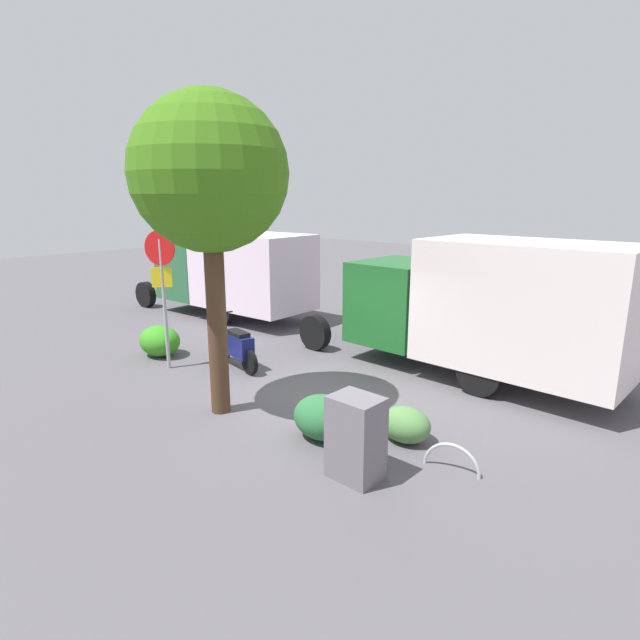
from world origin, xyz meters
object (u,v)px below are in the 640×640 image
Objects in this scene: box_truck_far at (231,270)px; box_truck_near at (482,304)px; motorcycle at (236,346)px; stop_sign at (162,278)px; bike_rack_hoop at (451,471)px; utility_cabinet at (356,438)px; street_tree at (210,176)px.

box_truck_near is at bearing 175.87° from box_truck_far.
stop_sign is (1.15, 1.05, 1.57)m from motorcycle.
utility_cabinet is at bearing 47.71° from bike_rack_hoop.
street_tree is (-1.68, 1.77, 3.64)m from motorcycle.
box_truck_near reaches higher than box_truck_far.
box_truck_near is 1.35× the size of street_tree.
street_tree reaches higher than bike_rack_hoop.
street_tree is 4.81m from utility_cabinet.
box_truck_near is at bearing -84.53° from utility_cabinet.
bike_rack_hoop is at bearing 112.14° from box_truck_near.
bike_rack_hoop is at bearing -178.86° from stop_sign.
box_truck_far reaches higher than bike_rack_hoop.
motorcycle is (4.43, 3.04, -1.12)m from box_truck_near.
box_truck_far is 1.24× the size of street_tree.
street_tree is at bearing 165.84° from stop_sign.
stop_sign is at bearing 121.98° from box_truck_far.
utility_cabinet is (-9.04, 5.24, -0.94)m from box_truck_far.
motorcycle is 2.21m from stop_sign.
street_tree is at bearing 136.47° from box_truck_far.
street_tree is 5.95m from bike_rack_hoop.
stop_sign is (5.58, 4.10, 0.45)m from box_truck_near.
motorcycle is 0.58× the size of stop_sign.
box_truck_far is at bearing -28.13° from motorcycle.
box_truck_far is 8.14m from street_tree.
bike_rack_hoop is (-1.42, 3.96, -1.64)m from box_truck_near.
stop_sign is at bearing 1.14° from bike_rack_hoop.
utility_cabinet is (-3.23, 0.18, -3.56)m from street_tree.
box_truck_far reaches higher than motorcycle.
bike_rack_hoop is (-7.00, -0.14, -2.09)m from stop_sign.
street_tree is at bearing 143.97° from motorcycle.
bike_rack_hoop is at bearing 154.67° from box_truck_far.
street_tree is (-2.83, 0.71, 2.07)m from stop_sign.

